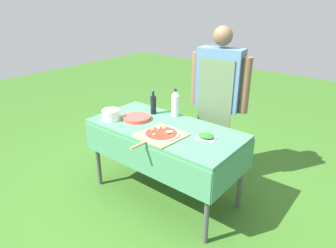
{
  "coord_description": "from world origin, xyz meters",
  "views": [
    {
      "loc": [
        1.64,
        -1.98,
        1.91
      ],
      "look_at": [
        0.04,
        0.0,
        0.81
      ],
      "focal_mm": 32.0,
      "sensor_mm": 36.0,
      "label": 1
    }
  ],
  "objects_px": {
    "oil_bottle": "(153,104)",
    "water_bottle": "(175,103)",
    "pizza_on_peel": "(161,134)",
    "prep_table": "(165,135)",
    "person_cook": "(219,95)",
    "plate_stack": "(137,118)",
    "mixing_tub": "(111,115)",
    "herb_container": "(206,136)"
  },
  "relations": [
    {
      "from": "water_bottle",
      "to": "pizza_on_peel",
      "type": "bearing_deg",
      "value": -66.87
    },
    {
      "from": "water_bottle",
      "to": "mixing_tub",
      "type": "height_order",
      "value": "water_bottle"
    },
    {
      "from": "oil_bottle",
      "to": "mixing_tub",
      "type": "xyz_separation_m",
      "value": [
        -0.21,
        -0.39,
        -0.05
      ]
    },
    {
      "from": "plate_stack",
      "to": "herb_container",
      "type": "bearing_deg",
      "value": 5.27
    },
    {
      "from": "pizza_on_peel",
      "to": "herb_container",
      "type": "height_order",
      "value": "pizza_on_peel"
    },
    {
      "from": "oil_bottle",
      "to": "water_bottle",
      "type": "bearing_deg",
      "value": 24.04
    },
    {
      "from": "prep_table",
      "to": "herb_container",
      "type": "xyz_separation_m",
      "value": [
        0.43,
        0.04,
        0.11
      ]
    },
    {
      "from": "prep_table",
      "to": "mixing_tub",
      "type": "height_order",
      "value": "mixing_tub"
    },
    {
      "from": "pizza_on_peel",
      "to": "plate_stack",
      "type": "relative_size",
      "value": 1.95
    },
    {
      "from": "pizza_on_peel",
      "to": "prep_table",
      "type": "bearing_deg",
      "value": 123.35
    },
    {
      "from": "mixing_tub",
      "to": "plate_stack",
      "type": "xyz_separation_m",
      "value": [
        0.19,
        0.17,
        -0.04
      ]
    },
    {
      "from": "prep_table",
      "to": "plate_stack",
      "type": "height_order",
      "value": "plate_stack"
    },
    {
      "from": "pizza_on_peel",
      "to": "water_bottle",
      "type": "bearing_deg",
      "value": 117.23
    },
    {
      "from": "prep_table",
      "to": "mixing_tub",
      "type": "bearing_deg",
      "value": -159.16
    },
    {
      "from": "prep_table",
      "to": "water_bottle",
      "type": "xyz_separation_m",
      "value": [
        -0.1,
        0.29,
        0.22
      ]
    },
    {
      "from": "plate_stack",
      "to": "water_bottle",
      "type": "bearing_deg",
      "value": 53.69
    },
    {
      "from": "pizza_on_peel",
      "to": "water_bottle",
      "type": "distance_m",
      "value": 0.51
    },
    {
      "from": "water_bottle",
      "to": "herb_container",
      "type": "distance_m",
      "value": 0.6
    },
    {
      "from": "person_cook",
      "to": "prep_table",
      "type": "bearing_deg",
      "value": 63.6
    },
    {
      "from": "mixing_tub",
      "to": "prep_table",
      "type": "bearing_deg",
      "value": 20.84
    },
    {
      "from": "herb_container",
      "to": "plate_stack",
      "type": "xyz_separation_m",
      "value": [
        -0.77,
        -0.07,
        -0.0
      ]
    },
    {
      "from": "oil_bottle",
      "to": "pizza_on_peel",
      "type": "bearing_deg",
      "value": -41.78
    },
    {
      "from": "prep_table",
      "to": "mixing_tub",
      "type": "distance_m",
      "value": 0.58
    },
    {
      "from": "herb_container",
      "to": "prep_table",
      "type": "bearing_deg",
      "value": -175.0
    },
    {
      "from": "oil_bottle",
      "to": "plate_stack",
      "type": "relative_size",
      "value": 0.92
    },
    {
      "from": "water_bottle",
      "to": "mixing_tub",
      "type": "xyz_separation_m",
      "value": [
        -0.42,
        -0.49,
        -0.08
      ]
    },
    {
      "from": "pizza_on_peel",
      "to": "plate_stack",
      "type": "height_order",
      "value": "pizza_on_peel"
    },
    {
      "from": "person_cook",
      "to": "herb_container",
      "type": "relative_size",
      "value": 8.55
    },
    {
      "from": "pizza_on_peel",
      "to": "mixing_tub",
      "type": "xyz_separation_m",
      "value": [
        -0.62,
        -0.03,
        0.04
      ]
    },
    {
      "from": "mixing_tub",
      "to": "herb_container",
      "type": "bearing_deg",
      "value": 13.94
    },
    {
      "from": "water_bottle",
      "to": "mixing_tub",
      "type": "bearing_deg",
      "value": -131.14
    },
    {
      "from": "prep_table",
      "to": "plate_stack",
      "type": "xyz_separation_m",
      "value": [
        -0.33,
        -0.03,
        0.1
      ]
    },
    {
      "from": "oil_bottle",
      "to": "herb_container",
      "type": "relative_size",
      "value": 1.33
    },
    {
      "from": "water_bottle",
      "to": "herb_container",
      "type": "bearing_deg",
      "value": -25.06
    },
    {
      "from": "plate_stack",
      "to": "prep_table",
      "type": "bearing_deg",
      "value": 5.62
    },
    {
      "from": "person_cook",
      "to": "water_bottle",
      "type": "bearing_deg",
      "value": 39.5
    },
    {
      "from": "prep_table",
      "to": "person_cook",
      "type": "distance_m",
      "value": 0.71
    },
    {
      "from": "pizza_on_peel",
      "to": "plate_stack",
      "type": "distance_m",
      "value": 0.45
    },
    {
      "from": "pizza_on_peel",
      "to": "water_bottle",
      "type": "xyz_separation_m",
      "value": [
        -0.2,
        0.46,
        0.12
      ]
    },
    {
      "from": "water_bottle",
      "to": "mixing_tub",
      "type": "distance_m",
      "value": 0.65
    },
    {
      "from": "water_bottle",
      "to": "person_cook",
      "type": "bearing_deg",
      "value": 47.62
    },
    {
      "from": "oil_bottle",
      "to": "water_bottle",
      "type": "relative_size",
      "value": 0.9
    }
  ]
}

